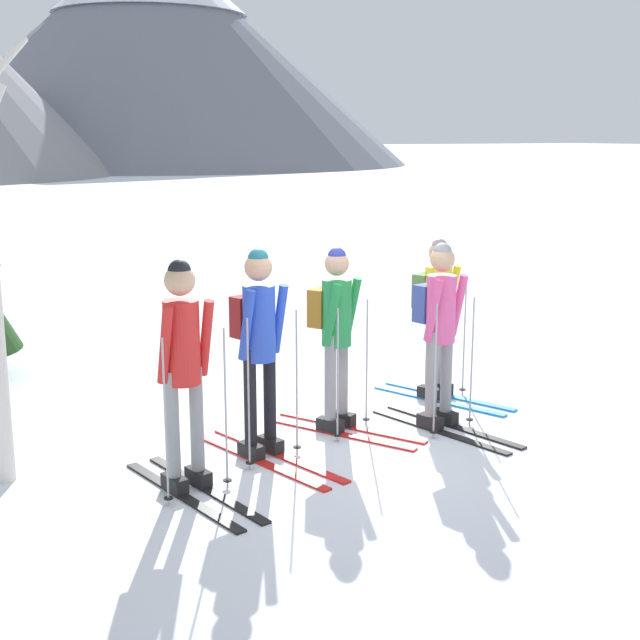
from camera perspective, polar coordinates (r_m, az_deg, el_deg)
name	(u,v)px	position (r m, az deg, el deg)	size (l,w,h in m)	color
ground_plane	(335,442)	(8.02, 1.02, -8.09)	(400.00, 400.00, 0.00)	white
skier_in_red	(183,364)	(6.75, -9.08, -2.90)	(0.63, 1.70, 1.86)	black
skier_in_blue	(258,340)	(7.40, -4.12, -1.31)	(0.75, 1.77, 1.85)	red
skier_in_green	(336,328)	(8.06, 1.04, -0.53)	(1.06, 1.55, 1.77)	red
skier_in_pink	(440,324)	(8.21, 7.96, -0.26)	(0.69, 1.69, 1.80)	black
skier_in_yellow	(437,309)	(9.17, 7.77, 0.73)	(0.88, 1.60, 1.73)	#1E84D1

